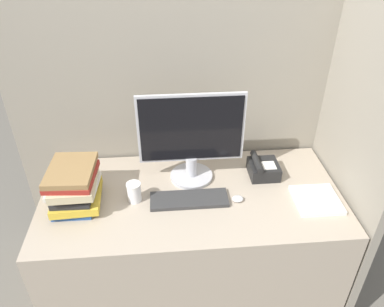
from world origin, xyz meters
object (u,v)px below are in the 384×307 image
object	(u,v)px
mouse	(238,199)
book_stack	(74,186)
coffee_cup	(134,192)
monitor	(191,140)
keyboard	(189,199)
desk_telephone	(263,168)

from	to	relation	value
mouse	book_stack	bearing A→B (deg)	176.47
coffee_cup	book_stack	world-z (taller)	book_stack
monitor	keyboard	bearing A→B (deg)	-98.10
keyboard	desk_telephone	xyz separation A→B (m)	(0.43, 0.19, 0.03)
mouse	monitor	bearing A→B (deg)	135.12
book_stack	desk_telephone	world-z (taller)	book_stack
monitor	desk_telephone	size ratio (longest dim) A/B	3.13
monitor	coffee_cup	bearing A→B (deg)	-151.10
monitor	desk_telephone	world-z (taller)	monitor
keyboard	desk_telephone	bearing A→B (deg)	23.57
keyboard	mouse	xyz separation A→B (m)	(0.25, -0.02, 0.00)
book_stack	mouse	bearing A→B (deg)	-3.53
book_stack	keyboard	bearing A→B (deg)	-3.13
book_stack	coffee_cup	bearing A→B (deg)	-0.06
coffee_cup	keyboard	bearing A→B (deg)	-6.32
monitor	coffee_cup	size ratio (longest dim) A/B	5.23
mouse	desk_telephone	size ratio (longest dim) A/B	0.33
mouse	desk_telephone	xyz separation A→B (m)	(0.18, 0.21, 0.03)
monitor	coffee_cup	distance (m)	0.40
desk_telephone	coffee_cup	bearing A→B (deg)	-167.54
monitor	mouse	bearing A→B (deg)	-44.88
book_stack	desk_telephone	size ratio (longest dim) A/B	1.69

